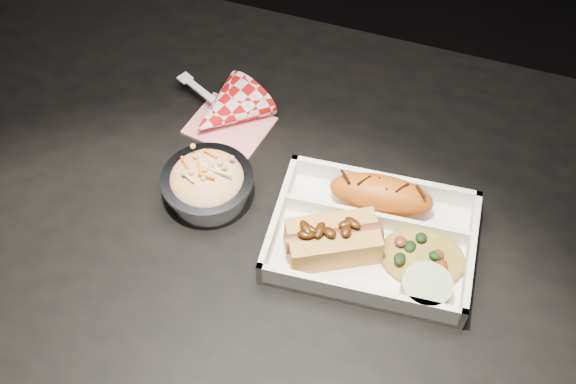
# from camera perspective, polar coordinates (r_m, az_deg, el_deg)

# --- Properties ---
(dining_table) EXTENTS (1.20, 0.80, 0.75)m
(dining_table) POSITION_cam_1_polar(r_m,az_deg,el_deg) (1.01, -0.48, -5.53)
(dining_table) COLOR black
(dining_table) RESTS_ON ground
(food_tray) EXTENTS (0.26, 0.20, 0.04)m
(food_tray) POSITION_cam_1_polar(r_m,az_deg,el_deg) (0.91, 6.64, -3.73)
(food_tray) COLOR white
(food_tray) RESTS_ON dining_table
(fried_pastry) EXTENTS (0.14, 0.06, 0.05)m
(fried_pastry) POSITION_cam_1_polar(r_m,az_deg,el_deg) (0.93, 7.37, -0.22)
(fried_pastry) COLOR #BC5712
(fried_pastry) RESTS_ON food_tray
(hotdog) EXTENTS (0.13, 0.10, 0.06)m
(hotdog) POSITION_cam_1_polar(r_m,az_deg,el_deg) (0.88, 3.59, -3.73)
(hotdog) COLOR #C99144
(hotdog) RESTS_ON food_tray
(fried_rice_mound) EXTENTS (0.11, 0.10, 0.03)m
(fried_rice_mound) POSITION_cam_1_polar(r_m,az_deg,el_deg) (0.90, 10.66, -4.70)
(fried_rice_mound) COLOR #AC8B32
(fried_rice_mound) RESTS_ON food_tray
(cupcake_liner) EXTENTS (0.06, 0.06, 0.03)m
(cupcake_liner) POSITION_cam_1_polar(r_m,az_deg,el_deg) (0.87, 10.85, -7.56)
(cupcake_liner) COLOR #ABBD8F
(cupcake_liner) RESTS_ON food_tray
(foil_coleslaw_cup) EXTENTS (0.12, 0.12, 0.06)m
(foil_coleslaw_cup) POSITION_cam_1_polar(r_m,az_deg,el_deg) (0.94, -6.39, 0.77)
(foil_coleslaw_cup) COLOR silver
(foil_coleslaw_cup) RESTS_ON dining_table
(napkin_fork) EXTENTS (0.16, 0.14, 0.10)m
(napkin_fork) POSITION_cam_1_polar(r_m,az_deg,el_deg) (1.04, -4.98, 6.31)
(napkin_fork) COLOR red
(napkin_fork) RESTS_ON dining_table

